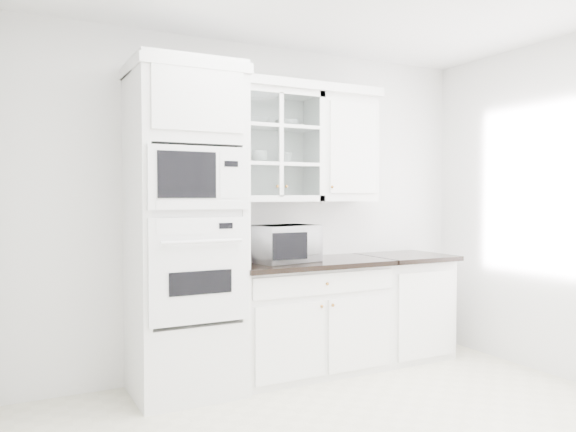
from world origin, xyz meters
TOP-DOWN VIEW (x-y plane):
  - room_shell at (0.00, 0.43)m, footprint 4.00×3.50m
  - oven_column at (-0.75, 1.42)m, footprint 0.76×0.68m
  - base_cabinet_run at (0.28, 1.45)m, footprint 1.32×0.67m
  - extra_base_cabinet at (1.28, 1.45)m, footprint 0.72×0.67m
  - upper_cabinet_glass at (0.03, 1.58)m, footprint 0.80×0.33m
  - upper_cabinet_solid at (0.71, 1.58)m, footprint 0.55×0.33m
  - crown_molding at (-0.07, 1.56)m, footprint 2.14×0.38m
  - countertop_microwave at (0.06, 1.45)m, footprint 0.57×0.50m
  - bowl_a at (-0.14, 1.58)m, footprint 0.24×0.24m
  - bowl_b at (0.18, 1.60)m, footprint 0.24×0.24m
  - cup_a at (-0.08, 1.59)m, footprint 0.15×0.15m
  - cup_b at (0.16, 1.59)m, footprint 0.11×0.11m

SIDE VIEW (x-z plane):
  - base_cabinet_run at x=0.28m, z-range 0.00..0.92m
  - extra_base_cabinet at x=1.28m, z-range 0.00..0.92m
  - countertop_microwave at x=0.06m, z-range 0.92..1.21m
  - oven_column at x=-0.75m, z-range 0.00..2.40m
  - cup_b at x=0.16m, z-range 1.71..1.80m
  - cup_a at x=-0.08m, z-range 1.71..1.81m
  - room_shell at x=0.00m, z-range 0.43..3.13m
  - upper_cabinet_glass at x=0.03m, z-range 1.40..2.30m
  - upper_cabinet_solid at x=0.71m, z-range 1.40..2.30m
  - bowl_a at x=-0.14m, z-range 2.01..2.07m
  - bowl_b at x=0.18m, z-range 2.01..2.07m
  - crown_molding at x=-0.07m, z-range 2.30..2.37m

